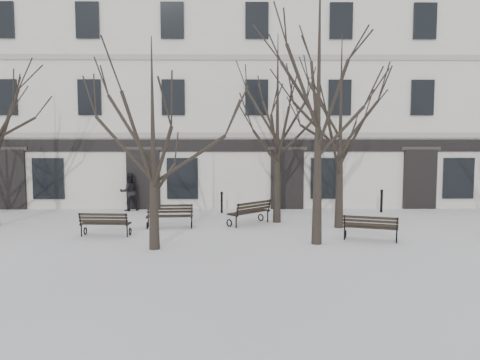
{
  "coord_description": "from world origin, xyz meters",
  "views": [
    {
      "loc": [
        0.96,
        -14.72,
        3.39
      ],
      "look_at": [
        1.15,
        3.0,
        1.85
      ],
      "focal_mm": 35.0,
      "sensor_mm": 36.0,
      "label": 1
    }
  ],
  "objects_px": {
    "bench_1": "(105,223)",
    "bench_2": "(370,227)",
    "tree_2": "(319,68)",
    "bench_4": "(250,212)",
    "tree_1": "(153,118)",
    "bench_3": "(170,215)"
  },
  "relations": [
    {
      "from": "tree_1",
      "to": "bench_4",
      "type": "xyz_separation_m",
      "value": [
        3.1,
        4.14,
        -3.52
      ]
    },
    {
      "from": "tree_1",
      "to": "bench_1",
      "type": "bearing_deg",
      "value": 136.76
    },
    {
      "from": "bench_3",
      "to": "bench_4",
      "type": "distance_m",
      "value": 3.18
    },
    {
      "from": "bench_2",
      "to": "bench_4",
      "type": "bearing_deg",
      "value": -19.54
    },
    {
      "from": "tree_2",
      "to": "bench_4",
      "type": "relative_size",
      "value": 4.95
    },
    {
      "from": "tree_1",
      "to": "tree_2",
      "type": "relative_size",
      "value": 0.72
    },
    {
      "from": "bench_1",
      "to": "bench_4",
      "type": "bearing_deg",
      "value": -152.84
    },
    {
      "from": "tree_1",
      "to": "bench_1",
      "type": "distance_m",
      "value": 4.55
    },
    {
      "from": "tree_2",
      "to": "bench_2",
      "type": "height_order",
      "value": "tree_2"
    },
    {
      "from": "tree_1",
      "to": "tree_2",
      "type": "xyz_separation_m",
      "value": [
        5.15,
        0.66,
        1.6
      ]
    },
    {
      "from": "tree_1",
      "to": "tree_2",
      "type": "distance_m",
      "value": 5.43
    },
    {
      "from": "tree_1",
      "to": "bench_2",
      "type": "bearing_deg",
      "value": 8.56
    },
    {
      "from": "bench_4",
      "to": "tree_1",
      "type": "bearing_deg",
      "value": 8.83
    },
    {
      "from": "bench_1",
      "to": "bench_2",
      "type": "bearing_deg",
      "value": 178.5
    },
    {
      "from": "tree_2",
      "to": "bench_1",
      "type": "relative_size",
      "value": 5.14
    },
    {
      "from": "tree_1",
      "to": "bench_3",
      "type": "bearing_deg",
      "value": 90.24
    },
    {
      "from": "bench_3",
      "to": "tree_2",
      "type": "bearing_deg",
      "value": -32.65
    },
    {
      "from": "tree_1",
      "to": "bench_2",
      "type": "relative_size",
      "value": 3.49
    },
    {
      "from": "bench_2",
      "to": "bench_3",
      "type": "distance_m",
      "value": 7.46
    },
    {
      "from": "bench_1",
      "to": "tree_2",
      "type": "bearing_deg",
      "value": 174.01
    },
    {
      "from": "bench_2",
      "to": "tree_2",
      "type": "bearing_deg",
      "value": 30.63
    },
    {
      "from": "bench_1",
      "to": "bench_2",
      "type": "xyz_separation_m",
      "value": [
        9.08,
        -0.88,
        0.01
      ]
    }
  ]
}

